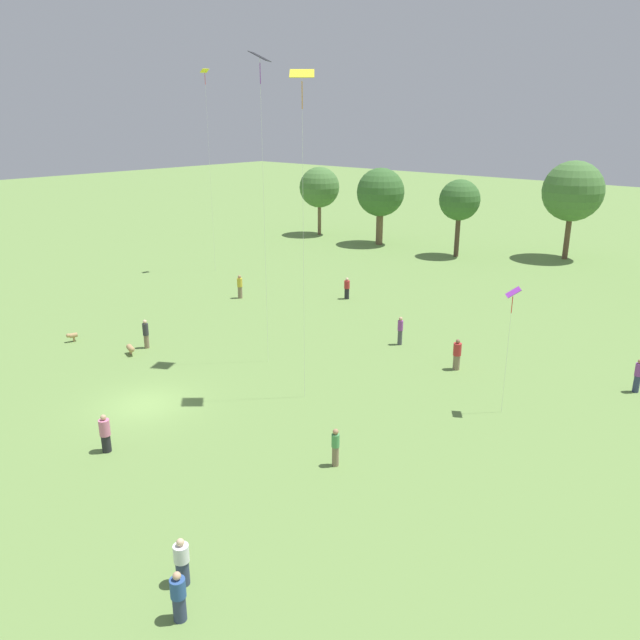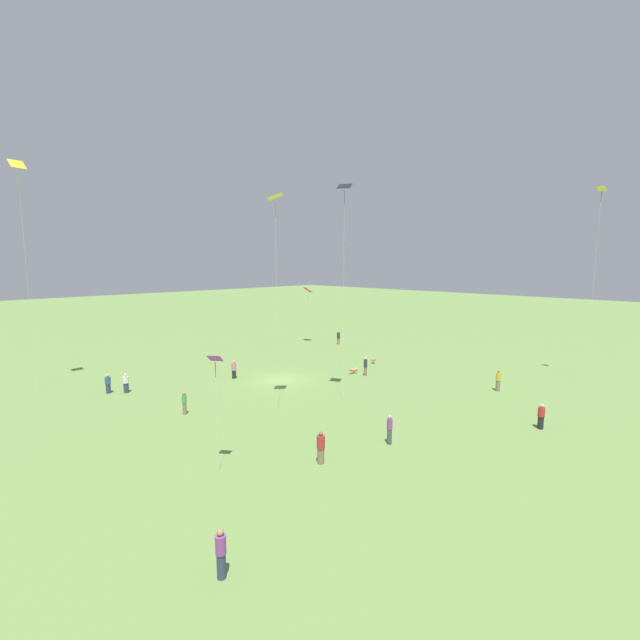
% 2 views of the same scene
% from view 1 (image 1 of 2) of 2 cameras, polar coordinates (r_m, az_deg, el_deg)
% --- Properties ---
extents(ground_plane, '(240.00, 240.00, 0.00)m').
position_cam_1_polar(ground_plane, '(32.28, -15.70, -7.45)').
color(ground_plane, '#6B8E47').
extents(tree_0, '(4.66, 4.66, 7.90)m').
position_cam_1_polar(tree_0, '(74.32, -0.05, 12.03)').
color(tree_0, brown).
rests_on(tree_0, ground_plane).
extents(tree_1, '(5.15, 5.15, 8.26)m').
position_cam_1_polar(tree_1, '(68.83, 5.55, 11.51)').
color(tree_1, brown).
rests_on(tree_1, ground_plane).
extents(tree_2, '(4.01, 4.01, 7.66)m').
position_cam_1_polar(tree_2, '(63.89, 12.65, 10.62)').
color(tree_2, brown).
rests_on(tree_2, ground_plane).
extents(tree_3, '(5.77, 5.77, 9.53)m').
position_cam_1_polar(tree_3, '(65.78, 22.12, 10.84)').
color(tree_3, brown).
rests_on(tree_3, ground_plane).
extents(person_0, '(0.63, 0.63, 1.62)m').
position_cam_1_polar(person_0, '(19.52, -12.80, -23.45)').
color(person_0, '#333D5B').
rests_on(person_0, ground_plane).
extents(person_1, '(0.47, 0.47, 1.80)m').
position_cam_1_polar(person_1, '(38.91, 7.34, -0.97)').
color(person_1, '#4C4C51').
rests_on(person_1, ground_plane).
extents(person_2, '(0.52, 0.52, 1.80)m').
position_cam_1_polar(person_2, '(35.69, 12.41, -3.11)').
color(person_2, '#847056').
rests_on(person_2, ground_plane).
extents(person_4, '(0.61, 0.61, 1.69)m').
position_cam_1_polar(person_4, '(48.35, 2.47, 2.90)').
color(person_4, '#232328').
rests_on(person_4, ground_plane).
extents(person_5, '(0.39, 0.39, 1.81)m').
position_cam_1_polar(person_5, '(39.49, -15.64, -1.22)').
color(person_5, '#847056').
rests_on(person_5, ground_plane).
extents(person_6, '(0.58, 0.58, 1.72)m').
position_cam_1_polar(person_6, '(28.22, -19.05, -9.79)').
color(person_6, '#232328').
rests_on(person_6, ground_plane).
extents(person_7, '(0.54, 0.54, 1.62)m').
position_cam_1_polar(person_7, '(20.62, -12.51, -20.81)').
color(person_7, '#333D5B').
rests_on(person_7, ground_plane).
extents(person_8, '(0.41, 0.41, 1.81)m').
position_cam_1_polar(person_8, '(35.99, 27.06, -4.55)').
color(person_8, '#333D5B').
rests_on(person_8, ground_plane).
extents(person_9, '(0.44, 0.44, 1.84)m').
position_cam_1_polar(person_9, '(48.88, -7.34, 3.03)').
color(person_9, '#847056').
rests_on(person_9, ground_plane).
extents(person_10, '(0.37, 0.37, 1.66)m').
position_cam_1_polar(person_10, '(25.74, 1.42, -11.54)').
color(person_10, '#847056').
rests_on(person_10, ground_plane).
extents(kite_0, '(1.47, 1.46, 15.53)m').
position_cam_1_polar(kite_0, '(28.88, -1.65, 20.45)').
color(kite_0, yellow).
rests_on(kite_0, ground_plane).
extents(kite_2, '(0.88, 0.90, 6.21)m').
position_cam_1_polar(kite_2, '(29.59, 17.21, 2.00)').
color(kite_2, purple).
rests_on(kite_2, ground_plane).
extents(kite_3, '(1.29, 1.33, 16.63)m').
position_cam_1_polar(kite_3, '(33.86, -5.49, 21.64)').
color(kite_3, black).
rests_on(kite_3, ground_plane).
extents(kite_4, '(0.66, 0.71, 17.27)m').
position_cam_1_polar(kite_4, '(56.73, -10.41, 19.80)').
color(kite_4, yellow).
rests_on(kite_4, ground_plane).
extents(dog_0, '(0.41, 0.69, 0.59)m').
position_cam_1_polar(dog_0, '(42.22, -21.74, -1.34)').
color(dog_0, tan).
rests_on(dog_0, ground_plane).
extents(dog_1, '(0.89, 0.53, 0.59)m').
position_cam_1_polar(dog_1, '(38.80, -16.91, -2.52)').
color(dog_1, tan).
rests_on(dog_1, ground_plane).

